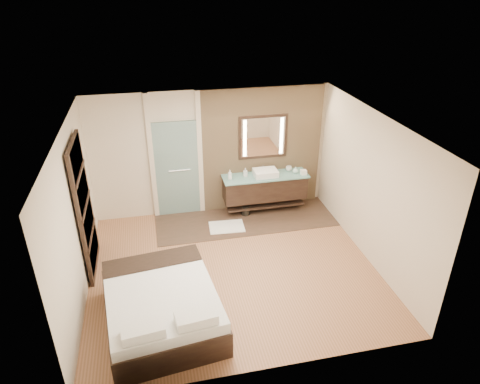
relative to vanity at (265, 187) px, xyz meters
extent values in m
plane|color=brown|center=(-1.10, -1.92, -0.58)|extent=(5.00, 5.00, 0.00)
cube|color=#3A2D20|center=(-0.50, -0.32, -0.57)|extent=(3.80, 1.30, 0.01)
cube|color=tan|center=(0.00, 0.29, 0.77)|extent=(2.60, 0.08, 2.70)
cube|color=black|center=(0.00, 0.00, -0.01)|extent=(1.80, 0.50, 0.50)
cube|color=black|center=(0.00, 0.00, -0.40)|extent=(1.71, 0.45, 0.04)
cube|color=#86CEC7|center=(0.00, -0.02, 0.27)|extent=(1.85, 0.55, 0.03)
cube|color=white|center=(0.00, -0.02, 0.35)|extent=(0.50, 0.38, 0.13)
cylinder|color=silver|center=(0.00, 0.17, 0.37)|extent=(0.03, 0.03, 0.18)
cylinder|color=silver|center=(0.00, 0.13, 0.45)|extent=(0.02, 0.10, 0.02)
cube|color=black|center=(0.00, 0.24, 1.07)|extent=(1.06, 0.03, 0.96)
cube|color=white|center=(0.00, 0.23, 1.07)|extent=(0.94, 0.01, 0.84)
cube|color=#FFEEBF|center=(-0.40, 0.22, 1.07)|extent=(0.07, 0.01, 0.80)
cube|color=#FFEEBF|center=(0.40, 0.22, 1.07)|extent=(0.07, 0.01, 0.80)
cube|color=#AEDCD7|center=(-1.85, 0.28, 0.47)|extent=(0.90, 0.05, 2.10)
cylinder|color=silver|center=(-1.80, 0.23, 0.47)|extent=(0.45, 0.03, 0.03)
cube|color=beige|center=(-2.35, 0.29, 0.77)|extent=(0.10, 0.08, 2.70)
cube|color=beige|center=(-1.35, 0.29, 0.77)|extent=(0.10, 0.08, 2.70)
cube|color=black|center=(-3.53, -1.32, 0.62)|extent=(0.06, 1.20, 2.40)
cube|color=beige|center=(-3.51, -1.32, -0.21)|extent=(0.02, 1.06, 0.52)
cube|color=beige|center=(-3.51, -1.32, 0.38)|extent=(0.02, 1.06, 0.52)
cube|color=beige|center=(-3.51, -1.32, 0.96)|extent=(0.02, 1.06, 0.52)
cube|color=beige|center=(-3.51, -1.32, 1.55)|extent=(0.02, 1.06, 0.52)
cube|color=black|center=(-2.40, -2.99, -0.36)|extent=(1.81, 2.16, 0.44)
cube|color=silver|center=(-2.40, -2.99, -0.05)|extent=(1.76, 2.11, 0.18)
cube|color=black|center=(-2.49, -2.25, 0.04)|extent=(1.58, 0.63, 0.04)
cube|color=silver|center=(-2.65, -3.82, 0.12)|extent=(0.58, 0.36, 0.14)
cube|color=silver|center=(-1.96, -3.74, 0.12)|extent=(0.58, 0.36, 0.14)
cube|color=white|center=(-0.96, -0.54, -0.56)|extent=(0.75, 0.54, 0.02)
cylinder|color=black|center=(-0.45, -0.11, -0.47)|extent=(0.21, 0.21, 0.22)
cube|color=white|center=(0.82, -0.13, 0.33)|extent=(0.13, 0.13, 0.10)
imported|color=white|center=(-0.78, -0.04, 0.39)|extent=(0.09, 0.09, 0.21)
imported|color=#B2B2B2|center=(-0.43, 0.05, 0.38)|extent=(0.09, 0.09, 0.18)
imported|color=#BEEFE8|center=(0.67, -0.03, 0.36)|extent=(0.12, 0.12, 0.14)
imported|color=silver|center=(0.57, 0.12, 0.34)|extent=(0.15, 0.15, 0.10)
camera|label=1|loc=(-2.30, -8.02, 4.17)|focal=32.00mm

